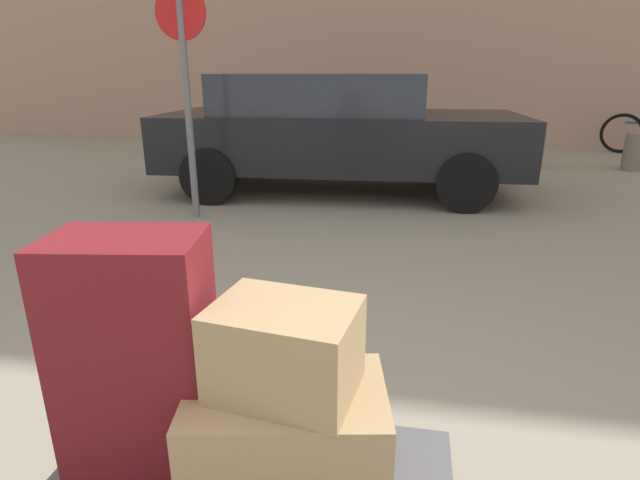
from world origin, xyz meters
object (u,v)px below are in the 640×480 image
(duffel_bag_tan_stacked_top, at_px, (287,438))
(bollard_kerb_mid, at_px, (633,152))
(duffel_bag_tan_topmost_pile, at_px, (285,349))
(bollard_kerb_near, at_px, (535,149))
(suitcase_maroon_rear_left, at_px, (137,358))
(parked_car, at_px, (336,130))
(no_parking_sign, at_px, (186,79))

(duffel_bag_tan_stacked_top, relative_size, bollard_kerb_mid, 0.93)
(duffel_bag_tan_stacked_top, relative_size, duffel_bag_tan_topmost_pile, 1.47)
(duffel_bag_tan_topmost_pile, distance_m, bollard_kerb_near, 7.66)
(bollard_kerb_mid, bearing_deg, bollard_kerb_near, 180.00)
(suitcase_maroon_rear_left, distance_m, bollard_kerb_mid, 8.36)
(parked_car, xyz_separation_m, no_parking_sign, (-1.24, -1.49, 0.62))
(suitcase_maroon_rear_left, xyz_separation_m, duffel_bag_tan_topmost_pile, (0.43, -0.02, 0.08))
(parked_car, bearing_deg, suitcase_maroon_rear_left, -87.58)
(duffel_bag_tan_topmost_pile, xyz_separation_m, bollard_kerb_near, (2.20, 7.33, -0.49))
(duffel_bag_tan_stacked_top, xyz_separation_m, duffel_bag_tan_topmost_pile, (-0.00, 0.00, 0.28))
(duffel_bag_tan_stacked_top, xyz_separation_m, parked_car, (-0.64, 5.16, 0.26))
(duffel_bag_tan_stacked_top, bearing_deg, parked_car, 86.51)
(bollard_kerb_mid, xyz_separation_m, no_parking_sign, (-5.50, -3.65, 1.09))
(bollard_kerb_near, distance_m, no_parking_sign, 5.59)
(suitcase_maroon_rear_left, distance_m, parked_car, 5.15)
(suitcase_maroon_rear_left, bearing_deg, parked_car, 83.47)
(suitcase_maroon_rear_left, relative_size, bollard_kerb_mid, 1.24)
(duffel_bag_tan_topmost_pile, height_order, parked_car, parked_car)
(bollard_kerb_near, bearing_deg, bollard_kerb_mid, 0.00)
(duffel_bag_tan_stacked_top, distance_m, bollard_kerb_mid, 8.17)
(bollard_kerb_near, xyz_separation_m, no_parking_sign, (-4.09, -3.65, 1.09))
(suitcase_maroon_rear_left, height_order, parked_car, parked_car)
(suitcase_maroon_rear_left, relative_size, bollard_kerb_near, 1.24)
(suitcase_maroon_rear_left, xyz_separation_m, bollard_kerb_mid, (4.04, 7.31, -0.41))
(suitcase_maroon_rear_left, relative_size, no_parking_sign, 0.32)
(parked_car, relative_size, bollard_kerb_near, 7.72)
(duffel_bag_tan_topmost_pile, relative_size, parked_car, 0.08)
(duffel_bag_tan_topmost_pile, height_order, bollard_kerb_near, duffel_bag_tan_topmost_pile)
(bollard_kerb_near, bearing_deg, duffel_bag_tan_topmost_pile, -106.70)
(duffel_bag_tan_stacked_top, bearing_deg, bollard_kerb_near, 62.70)
(bollard_kerb_mid, bearing_deg, no_parking_sign, -146.45)
(parked_car, height_order, no_parking_sign, no_parking_sign)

